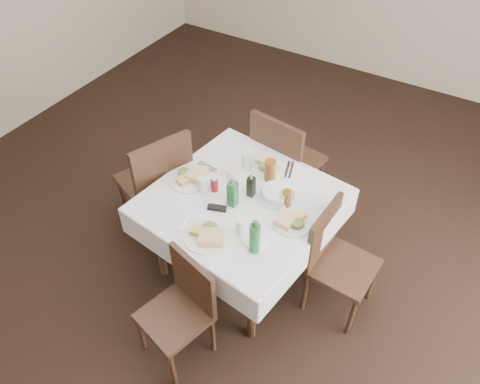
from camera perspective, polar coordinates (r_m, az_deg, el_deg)
The scene contains 33 objects.
ground_plane at distance 3.90m, azimuth -1.17°, elevation -8.01°, with size 7.00×7.00×0.00m, color black.
room_shell at distance 2.77m, azimuth -1.69°, elevation 14.58°, with size 6.04×7.04×2.80m.
dining_table at distance 3.34m, azimuth 0.14°, elevation -1.91°, with size 1.36×1.36×0.76m.
chair_north at distance 3.90m, azimuth 5.24°, elevation 4.06°, with size 0.55×0.55×1.02m.
chair_south at distance 3.09m, azimuth -6.93°, elevation -13.35°, with size 0.48×0.48×0.83m.
chair_east at distance 3.33m, azimuth 11.37°, elevation -7.54°, with size 0.45×0.45×0.89m.
chair_west at distance 3.73m, azimuth -9.91°, elevation 1.47°, with size 0.64×0.64×1.04m.
meal_north at distance 3.52m, azimuth 3.38°, elevation 3.37°, with size 0.27×0.27×0.06m.
meal_south at distance 3.02m, azimuth -3.94°, elevation -5.18°, with size 0.31×0.31×0.07m.
meal_east at distance 3.11m, azimuth 6.33°, elevation -3.52°, with size 0.27×0.27×0.06m.
meal_west at distance 3.42m, azimuth -6.01°, elevation 1.88°, with size 0.31×0.31×0.07m.
side_plate_a at distance 3.49m, azimuth -0.99°, elevation 2.63°, with size 0.18×0.18×0.01m.
side_plate_b at distance 3.01m, azimuth 1.79°, elevation -5.75°, with size 0.16×0.16×0.01m.
water_n at distance 3.47m, azimuth 0.84°, elevation 3.81°, with size 0.08×0.08×0.15m.
water_s at distance 3.02m, azimuth 0.08°, elevation -4.19°, with size 0.06×0.06×0.11m.
water_e at distance 3.20m, azimuth 5.43°, elevation -0.88°, with size 0.07×0.07×0.12m.
water_w at distance 3.30m, azimuth -4.50°, elevation 0.89°, with size 0.07×0.07×0.13m.
iced_tea_a at distance 3.37m, azimuth 3.67°, elevation 2.63°, with size 0.08×0.08×0.17m.
iced_tea_b at distance 3.19m, azimuth 5.68°, elevation -0.83°, with size 0.07×0.07×0.14m.
bread_basket at distance 3.26m, azimuth 4.57°, elevation -0.30°, with size 0.24×0.24×0.08m.
oil_cruet_dark at distance 3.24m, azimuth 1.36°, elevation 0.76°, with size 0.05×0.05×0.20m.
oil_cruet_green at distance 3.16m, azimuth -0.90°, elevation -0.10°, with size 0.06×0.06×0.25m.
ketchup_bottle at distance 3.31m, azimuth -3.15°, elevation 0.95°, with size 0.06×0.06×0.12m.
salt_shaker at distance 3.23m, azimuth -1.45°, elevation -0.62°, with size 0.03×0.03×0.07m.
pepper_shaker at distance 3.23m, azimuth -0.84°, elevation -0.72°, with size 0.03×0.03×0.07m.
coffee_mug at distance 3.40m, azimuth -1.05°, elevation 2.17°, with size 0.12×0.12×0.09m.
sunglasses at distance 3.19m, azimuth -2.81°, elevation -1.95°, with size 0.14×0.08×0.03m.
green_bottle at distance 2.87m, azimuth 1.80°, elevation -5.60°, with size 0.07×0.07×0.26m.
sugar_caddy at distance 3.11m, azimuth 5.07°, elevation -3.49°, with size 0.09×0.06×0.04m.
cutlery_n at distance 3.51m, azimuth 6.01°, elevation 2.70°, with size 0.10×0.20×0.01m.
cutlery_s at distance 3.14m, azimuth -6.92°, elevation -3.60°, with size 0.10×0.17×0.01m.
cutlery_e at distance 3.09m, azimuth 5.07°, elevation -4.45°, with size 0.20×0.12×0.01m.
cutlery_w at distance 3.53m, azimuth -4.01°, elevation 3.08°, with size 0.17×0.06×0.01m.
Camera 1 is at (1.32, -2.03, 3.05)m, focal length 35.00 mm.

